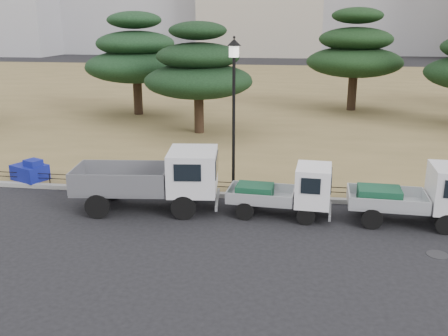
% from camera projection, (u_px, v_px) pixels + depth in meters
% --- Properties ---
extents(ground, '(220.00, 220.00, 0.00)m').
position_uv_depth(ground, '(215.00, 224.00, 15.94)').
color(ground, black).
extents(lawn, '(120.00, 56.00, 0.15)m').
position_uv_depth(lawn, '(271.00, 92.00, 44.94)').
color(lawn, olive).
rests_on(lawn, ground).
extents(curb, '(120.00, 0.25, 0.16)m').
position_uv_depth(curb, '(226.00, 195.00, 18.38)').
color(curb, gray).
rests_on(curb, ground).
extents(truck_large, '(5.00, 2.43, 2.10)m').
position_uv_depth(truck_large, '(155.00, 177.00, 16.91)').
color(truck_large, black).
rests_on(truck_large, ground).
extents(truck_kei_front, '(3.42, 1.64, 1.77)m').
position_uv_depth(truck_kei_front, '(288.00, 191.00, 16.41)').
color(truck_kei_front, black).
rests_on(truck_kei_front, ground).
extents(truck_kei_rear, '(3.77, 1.75, 1.94)m').
position_uv_depth(truck_kei_rear, '(419.00, 195.00, 15.76)').
color(truck_kei_rear, black).
rests_on(truck_kei_rear, ground).
extents(street_lamp, '(0.49, 0.49, 5.51)m').
position_uv_depth(street_lamp, '(234.00, 91.00, 17.56)').
color(street_lamp, black).
rests_on(street_lamp, lawn).
extents(pipe_fence, '(38.00, 0.04, 0.40)m').
position_uv_depth(pipe_fence, '(227.00, 185.00, 18.42)').
color(pipe_fence, black).
rests_on(pipe_fence, lawn).
extents(tarp_pile, '(1.57, 1.40, 0.86)m').
position_uv_depth(tarp_pile, '(30.00, 171.00, 19.87)').
color(tarp_pile, navy).
rests_on(tarp_pile, lawn).
extents(manhole, '(0.60, 0.60, 0.01)m').
position_uv_depth(manhole, '(438.00, 255.00, 13.87)').
color(manhole, '#2D2D30').
rests_on(manhole, ground).
extents(pine_west_near, '(6.73, 6.73, 6.73)m').
position_uv_depth(pine_west_near, '(136.00, 56.00, 32.88)').
color(pine_west_near, black).
rests_on(pine_west_near, lawn).
extents(pine_center_left, '(6.01, 6.01, 6.11)m').
position_uv_depth(pine_center_left, '(198.00, 70.00, 27.39)').
color(pine_center_left, black).
rests_on(pine_center_left, lawn).
extents(pine_center_right, '(6.61, 6.61, 7.01)m').
position_uv_depth(pine_center_right, '(355.00, 52.00, 34.44)').
color(pine_center_right, black).
rests_on(pine_center_right, lawn).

